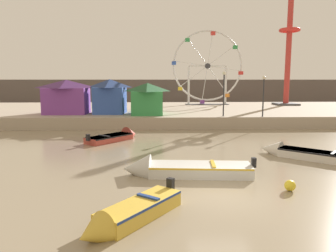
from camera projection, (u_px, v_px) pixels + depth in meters
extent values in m
plane|color=gray|center=(223.00, 196.00, 12.27)|extent=(240.00, 240.00, 0.00)
cube|color=tan|center=(178.00, 112.00, 38.11)|extent=(110.00, 19.61, 1.08)
cube|color=#564C47|center=(171.00, 92.00, 57.30)|extent=(140.00, 3.00, 4.40)
cube|color=silver|center=(200.00, 170.00, 14.83)|extent=(4.77, 1.84, 0.53)
cube|color=gold|center=(200.00, 165.00, 14.80)|extent=(4.72, 1.86, 0.08)
cone|color=silver|center=(137.00, 169.00, 14.97)|extent=(1.39, 1.50, 1.40)
cube|color=black|center=(254.00, 162.00, 14.67)|extent=(0.22, 0.26, 0.44)
cube|color=gold|center=(213.00, 164.00, 14.76)|extent=(0.26, 1.26, 0.06)
cube|color=#B24238|center=(109.00, 138.00, 23.01)|extent=(3.26, 3.50, 0.44)
cube|color=black|center=(109.00, 136.00, 22.99)|extent=(3.25, 3.48, 0.08)
cone|color=#B24238|center=(131.00, 134.00, 24.71)|extent=(1.57, 1.54, 1.24)
cube|color=black|center=(88.00, 137.00, 21.54)|extent=(0.31, 0.31, 0.44)
cube|color=black|center=(104.00, 136.00, 22.64)|extent=(0.95, 0.84, 0.06)
cube|color=gold|center=(140.00, 209.00, 10.32)|extent=(2.75, 3.17, 0.53)
cube|color=navy|center=(140.00, 203.00, 10.29)|extent=(2.75, 3.16, 0.08)
cone|color=gold|center=(92.00, 234.00, 8.69)|extent=(1.31, 1.29, 0.98)
cube|color=black|center=(170.00, 184.00, 11.64)|extent=(0.31, 0.30, 0.44)
cube|color=navy|center=(148.00, 197.00, 10.60)|extent=(0.79, 0.66, 0.06)
cube|color=silver|center=(322.00, 156.00, 17.50)|extent=(4.19, 3.86, 0.49)
cube|color=black|center=(322.00, 153.00, 17.47)|extent=(4.17, 3.85, 0.08)
cone|color=silver|center=(271.00, 149.00, 19.30)|extent=(1.67, 1.65, 1.11)
cube|color=black|center=(334.00, 153.00, 17.11)|extent=(0.77, 0.85, 0.06)
torus|color=silver|center=(208.00, 66.00, 42.42)|extent=(9.24, 0.24, 9.24)
cylinder|color=#38383D|center=(208.00, 66.00, 42.42)|extent=(0.70, 0.50, 0.70)
cylinder|color=silver|center=(210.00, 49.00, 42.11)|extent=(0.72, 0.08, 4.47)
cube|color=red|center=(213.00, 33.00, 41.84)|extent=(0.56, 0.48, 0.44)
cylinder|color=silver|center=(198.00, 52.00, 42.12)|extent=(2.76, 0.08, 3.65)
cube|color=#33934C|center=(187.00, 40.00, 41.85)|extent=(0.56, 0.48, 0.44)
cylinder|color=silver|center=(191.00, 63.00, 42.30)|extent=(4.47, 0.08, 0.72)
cube|color=#3356B7|center=(174.00, 63.00, 42.22)|extent=(0.56, 0.48, 0.44)
cylinder|color=silver|center=(194.00, 76.00, 42.55)|extent=(3.65, 0.08, 2.76)
cube|color=yellow|center=(180.00, 89.00, 42.72)|extent=(0.56, 0.48, 0.44)
cylinder|color=silver|center=(205.00, 83.00, 42.72)|extent=(0.72, 0.08, 4.47)
cube|color=purple|center=(202.00, 102.00, 43.07)|extent=(0.56, 0.48, 0.44)
cylinder|color=silver|center=(217.00, 80.00, 42.72)|extent=(2.76, 0.08, 3.65)
cube|color=orange|center=(227.00, 95.00, 43.06)|extent=(0.56, 0.48, 0.44)
cylinder|color=silver|center=(224.00, 68.00, 42.54)|extent=(4.47, 0.08, 0.72)
cube|color=red|center=(241.00, 73.00, 42.70)|extent=(0.56, 0.48, 0.44)
cylinder|color=silver|center=(221.00, 56.00, 42.29)|extent=(3.65, 0.08, 2.76)
cube|color=#33934C|center=(235.00, 47.00, 42.19)|extent=(0.56, 0.48, 0.44)
cylinder|color=silver|center=(189.00, 85.00, 42.70)|extent=(0.28, 0.28, 5.10)
cylinder|color=silver|center=(226.00, 85.00, 42.87)|extent=(0.28, 0.28, 5.10)
cylinder|color=silver|center=(208.00, 66.00, 42.42)|extent=(4.95, 0.18, 0.18)
cube|color=#4C4C51|center=(207.00, 104.00, 43.14)|extent=(5.75, 1.20, 0.08)
cylinder|color=#BC332D|center=(288.00, 53.00, 41.57)|extent=(0.70, 0.70, 13.40)
torus|color=red|center=(290.00, 30.00, 41.16)|extent=(2.64, 2.64, 0.44)
cube|color=#4C4C51|center=(286.00, 104.00, 42.51)|extent=(2.80, 2.80, 0.24)
cube|color=#3356B7|center=(110.00, 100.00, 31.81)|extent=(2.99, 3.38, 2.58)
pyramid|color=navy|center=(110.00, 83.00, 31.57)|extent=(3.29, 3.71, 0.80)
cube|color=purple|center=(67.00, 101.00, 31.57)|extent=(4.07, 3.28, 2.52)
pyramid|color=#462156|center=(66.00, 84.00, 31.33)|extent=(4.48, 3.61, 0.80)
cube|color=#33934C|center=(147.00, 103.00, 30.89)|extent=(2.91, 3.46, 2.23)
pyramid|color=#1C512A|center=(147.00, 87.00, 30.68)|extent=(3.20, 3.80, 0.80)
cylinder|color=#2D2D33|center=(263.00, 98.00, 28.82)|extent=(0.12, 0.12, 3.36)
sphere|color=#F2EACC|center=(264.00, 77.00, 28.56)|extent=(0.32, 0.32, 0.32)
cylinder|color=#2D2D33|center=(224.00, 96.00, 29.04)|extent=(0.12, 0.12, 3.75)
sphere|color=#F2EACC|center=(224.00, 73.00, 28.75)|extent=(0.32, 0.32, 0.32)
sphere|color=yellow|center=(290.00, 186.00, 12.75)|extent=(0.44, 0.44, 0.44)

